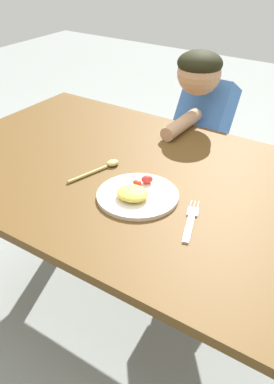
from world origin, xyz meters
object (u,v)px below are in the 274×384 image
spoon (103,167)px  person (202,148)px  fork (190,221)px  plate (137,194)px

spoon → person: (0.07, 0.63, -0.17)m
fork → spoon: bearing=55.9°
fork → spoon: (-0.37, 0.10, 0.00)m
plate → person: size_ratio=0.25×
spoon → person: bearing=8.9°
fork → person: 0.80m
plate → spoon: plate is taller
plate → fork: size_ratio=1.29×
person → fork: bearing=112.9°
plate → person: (-0.12, 0.70, -0.18)m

